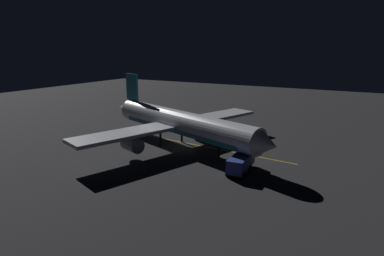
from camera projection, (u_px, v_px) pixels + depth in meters
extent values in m
cube|color=#29292B|center=(181.00, 148.00, 52.95)|extent=(180.00, 180.00, 0.20)
cube|color=gold|center=(210.00, 147.00, 52.96)|extent=(2.58, 28.28, 0.01)
cylinder|color=silver|center=(181.00, 122.00, 51.93)|extent=(13.44, 29.98, 3.73)
cube|color=teal|center=(181.00, 129.00, 52.18)|extent=(11.78, 25.60, 0.67)
cone|color=silver|center=(266.00, 144.00, 40.08)|extent=(4.43, 4.01, 3.65)
cone|color=silver|center=(126.00, 108.00, 64.19)|extent=(4.63, 5.32, 3.35)
cube|color=teal|center=(132.00, 87.00, 61.21)|extent=(1.51, 3.52, 4.96)
cube|color=silver|center=(216.00, 116.00, 59.37)|extent=(16.19, 9.58, 0.50)
cylinder|color=slate|center=(218.00, 126.00, 58.33)|extent=(3.03, 3.71, 2.10)
cube|color=silver|center=(123.00, 134.00, 46.97)|extent=(16.19, 9.58, 0.50)
cylinder|color=slate|center=(132.00, 144.00, 46.93)|extent=(3.03, 3.71, 2.10)
cylinder|color=black|center=(219.00, 153.00, 46.58)|extent=(0.46, 0.46, 2.31)
cylinder|color=black|center=(182.00, 135.00, 55.92)|extent=(0.46, 0.46, 2.31)
cylinder|color=black|center=(161.00, 140.00, 53.03)|extent=(0.46, 0.46, 2.31)
cube|color=navy|center=(239.00, 164.00, 41.65)|extent=(4.23, 2.32, 1.75)
cube|color=#38383D|center=(246.00, 158.00, 44.25)|extent=(1.91, 2.09, 1.50)
cylinder|color=black|center=(242.00, 167.00, 43.11)|extent=(1.03, 2.36, 0.90)
cylinder|color=black|center=(235.00, 174.00, 40.60)|extent=(1.03, 2.36, 0.90)
cube|color=navy|center=(203.00, 131.00, 57.99)|extent=(3.82, 4.20, 1.93)
cube|color=#38383D|center=(218.00, 131.00, 58.30)|extent=(2.67, 2.62, 1.50)
cylinder|color=black|center=(210.00, 136.00, 58.34)|extent=(2.41, 2.06, 0.90)
cylinder|color=black|center=(196.00, 136.00, 58.09)|extent=(2.41, 2.06, 0.90)
cylinder|color=black|center=(249.00, 147.00, 51.75)|extent=(0.32, 0.32, 0.85)
cylinder|color=yellow|center=(249.00, 143.00, 51.57)|extent=(0.40, 0.40, 0.65)
sphere|color=tan|center=(250.00, 140.00, 51.46)|extent=(0.24, 0.24, 0.24)
cone|color=#EA590F|center=(249.00, 142.00, 54.88)|extent=(0.36, 0.36, 0.55)
cube|color=black|center=(249.00, 144.00, 54.94)|extent=(0.50, 0.50, 0.03)
cone|color=#EA590F|center=(198.00, 152.00, 50.00)|extent=(0.36, 0.36, 0.55)
cube|color=black|center=(198.00, 153.00, 50.07)|extent=(0.50, 0.50, 0.03)
cone|color=#EA590F|center=(256.00, 147.00, 52.37)|extent=(0.36, 0.36, 0.55)
cube|color=black|center=(256.00, 148.00, 52.43)|extent=(0.50, 0.50, 0.03)
cone|color=#EA590F|center=(215.00, 144.00, 53.87)|extent=(0.36, 0.36, 0.55)
cube|color=black|center=(215.00, 146.00, 53.93)|extent=(0.50, 0.50, 0.03)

